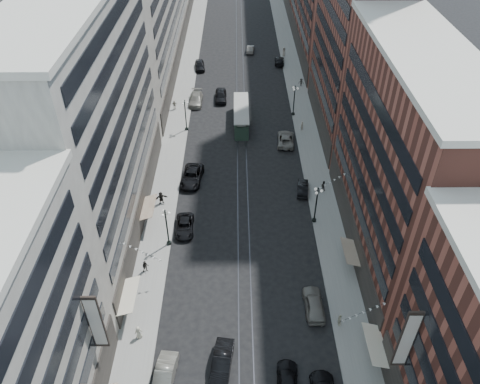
{
  "coord_description": "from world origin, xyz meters",
  "views": [
    {
      "loc": [
        -0.83,
        -12.98,
        41.12
      ],
      "look_at": [
        -0.43,
        32.07,
        5.0
      ],
      "focal_mm": 35.0,
      "sensor_mm": 36.0,
      "label": 1
    }
  ],
  "objects_px": {
    "pedestrian_6": "(175,105)",
    "car_4": "(314,304)",
    "streetcar": "(241,116)",
    "car_2": "(185,226)",
    "car_1": "(164,376)",
    "car_6": "(287,381)",
    "car_13": "(221,96)",
    "lamppost_sw_mid": "(185,114)",
    "pedestrian_1": "(139,332)",
    "car_7": "(192,176)",
    "pedestrian_8": "(302,126)",
    "lamppost_sw_far": "(167,226)",
    "lamppost_se_far": "(316,204)",
    "lamppost_se_mid": "(294,99)",
    "pedestrian_9": "(301,82)",
    "pedestrian_4": "(340,320)",
    "car_10": "(303,188)",
    "pedestrian_7": "(323,186)",
    "pedestrian_extra_0": "(284,52)",
    "car_14": "(250,49)",
    "car_9": "(200,65)",
    "car_8": "(196,99)",
    "pedestrian_2": "(145,267)",
    "car_11": "(286,139)",
    "car_5": "(222,362)",
    "car_12": "(279,61)",
    "pedestrian_5": "(161,198)"
  },
  "relations": [
    {
      "from": "lamppost_se_mid",
      "to": "pedestrian_6",
      "type": "height_order",
      "value": "lamppost_se_mid"
    },
    {
      "from": "car_11",
      "to": "car_14",
      "type": "bearing_deg",
      "value": -78.08
    },
    {
      "from": "car_1",
      "to": "pedestrian_5",
      "type": "relative_size",
      "value": 2.67
    },
    {
      "from": "car_7",
      "to": "car_11",
      "type": "bearing_deg",
      "value": 40.97
    },
    {
      "from": "lamppost_se_mid",
      "to": "car_7",
      "type": "bearing_deg",
      "value": -130.83
    },
    {
      "from": "car_4",
      "to": "pedestrian_6",
      "type": "bearing_deg",
      "value": -67.56
    },
    {
      "from": "lamppost_sw_mid",
      "to": "car_5",
      "type": "relative_size",
      "value": 1.1
    },
    {
      "from": "lamppost_se_mid",
      "to": "pedestrian_9",
      "type": "xyz_separation_m",
      "value": [
        2.61,
        11.1,
        -2.15
      ]
    },
    {
      "from": "pedestrian_extra_0",
      "to": "pedestrian_2",
      "type": "bearing_deg",
      "value": -146.96
    },
    {
      "from": "car_8",
      "to": "car_14",
      "type": "bearing_deg",
      "value": 67.06
    },
    {
      "from": "lamppost_sw_mid",
      "to": "car_8",
      "type": "height_order",
      "value": "lamppost_sw_mid"
    },
    {
      "from": "pedestrian_1",
      "to": "car_14",
      "type": "relative_size",
      "value": 0.38
    },
    {
      "from": "car_1",
      "to": "car_6",
      "type": "distance_m",
      "value": 11.37
    },
    {
      "from": "car_7",
      "to": "car_10",
      "type": "distance_m",
      "value": 15.91
    },
    {
      "from": "car_10",
      "to": "lamppost_se_mid",
      "type": "bearing_deg",
      "value": -84.57
    },
    {
      "from": "pedestrian_extra_0",
      "to": "car_2",
      "type": "bearing_deg",
      "value": -145.55
    },
    {
      "from": "lamppost_sw_far",
      "to": "lamppost_se_far",
      "type": "xyz_separation_m",
      "value": [
        18.4,
        4.0,
        0.0
      ]
    },
    {
      "from": "car_7",
      "to": "pedestrian_9",
      "type": "distance_m",
      "value": 35.73
    },
    {
      "from": "pedestrian_1",
      "to": "pedestrian_9",
      "type": "relative_size",
      "value": 1.01
    },
    {
      "from": "car_1",
      "to": "pedestrian_8",
      "type": "height_order",
      "value": "pedestrian_8"
    },
    {
      "from": "car_4",
      "to": "pedestrian_7",
      "type": "bearing_deg",
      "value": -102.29
    },
    {
      "from": "lamppost_se_mid",
      "to": "car_4",
      "type": "distance_m",
      "value": 41.91
    },
    {
      "from": "lamppost_sw_far",
      "to": "car_8",
      "type": "height_order",
      "value": "lamppost_sw_far"
    },
    {
      "from": "lamppost_se_far",
      "to": "car_13",
      "type": "distance_m",
      "value": 36.23
    },
    {
      "from": "pedestrian_6",
      "to": "car_4",
      "type": "bearing_deg",
      "value": 104.28
    },
    {
      "from": "car_7",
      "to": "pedestrian_extra_0",
      "type": "distance_m",
      "value": 48.17
    },
    {
      "from": "lamppost_se_far",
      "to": "pedestrian_9",
      "type": "height_order",
      "value": "lamppost_se_far"
    },
    {
      "from": "car_9",
      "to": "pedestrian_9",
      "type": "relative_size",
      "value": 3.04
    },
    {
      "from": "streetcar",
      "to": "car_2",
      "type": "distance_m",
      "value": 27.61
    },
    {
      "from": "car_7",
      "to": "pedestrian_8",
      "type": "distance_m",
      "value": 22.14
    },
    {
      "from": "lamppost_sw_mid",
      "to": "streetcar",
      "type": "xyz_separation_m",
      "value": [
        9.2,
        2.15,
        -1.66
      ]
    },
    {
      "from": "car_13",
      "to": "lamppost_sw_mid",
      "type": "bearing_deg",
      "value": -117.99
    },
    {
      "from": "pedestrian_1",
      "to": "lamppost_se_mid",
      "type": "bearing_deg",
      "value": -131.55
    },
    {
      "from": "lamppost_sw_mid",
      "to": "car_13",
      "type": "distance_m",
      "value": 12.31
    },
    {
      "from": "car_10",
      "to": "pedestrian_9",
      "type": "height_order",
      "value": "pedestrian_9"
    },
    {
      "from": "car_1",
      "to": "pedestrian_1",
      "type": "distance_m",
      "value": 5.59
    },
    {
      "from": "lamppost_sw_mid",
      "to": "car_1",
      "type": "xyz_separation_m",
      "value": [
        1.57,
        -44.9,
        -2.28
      ]
    },
    {
      "from": "pedestrian_1",
      "to": "car_10",
      "type": "xyz_separation_m",
      "value": [
        19.13,
        23.54,
        -0.26
      ]
    },
    {
      "from": "car_6",
      "to": "car_1",
      "type": "bearing_deg",
      "value": 1.67
    },
    {
      "from": "car_14",
      "to": "pedestrian_8",
      "type": "height_order",
      "value": "pedestrian_8"
    },
    {
      "from": "lamppost_sw_mid",
      "to": "pedestrian_9",
      "type": "bearing_deg",
      "value": 37.47
    },
    {
      "from": "car_12",
      "to": "car_7",
      "type": "bearing_deg",
      "value": 73.02
    },
    {
      "from": "pedestrian_1",
      "to": "car_14",
      "type": "xyz_separation_m",
      "value": [
        13.12,
        73.89,
        -0.26
      ]
    },
    {
      "from": "car_8",
      "to": "pedestrian_7",
      "type": "bearing_deg",
      "value": -52.28
    },
    {
      "from": "streetcar",
      "to": "car_14",
      "type": "height_order",
      "value": "streetcar"
    },
    {
      "from": "lamppost_sw_far",
      "to": "pedestrian_2",
      "type": "height_order",
      "value": "lamppost_sw_far"
    },
    {
      "from": "pedestrian_1",
      "to": "pedestrian_6",
      "type": "xyz_separation_m",
      "value": [
        -1.15,
        47.34,
        0.06
      ]
    },
    {
      "from": "pedestrian_4",
      "to": "car_13",
      "type": "relative_size",
      "value": 0.3
    },
    {
      "from": "pedestrian_4",
      "to": "pedestrian_6",
      "type": "relative_size",
      "value": 0.91
    },
    {
      "from": "car_14",
      "to": "pedestrian_extra_0",
      "type": "relative_size",
      "value": 2.22
    }
  ]
}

